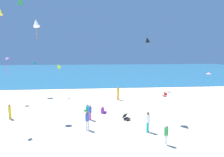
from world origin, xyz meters
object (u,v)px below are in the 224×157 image
at_px(person_2, 166,133).
at_px(kite_pink, 209,74).
at_px(beach_chair_far_right, 126,117).
at_px(kite_teal, 34,64).
at_px(kite_green, 21,1).
at_px(kite_yellow, 0,12).
at_px(kite_purple, 6,59).
at_px(person_6, 148,120).
at_px(person_7, 118,92).
at_px(beach_chair_far_left, 165,95).
at_px(person_1, 10,111).
at_px(kite_lime, 59,67).
at_px(person_0, 87,119).
at_px(kite_white, 36,23).
at_px(kite_black, 147,40).
at_px(person_5, 103,111).
at_px(person_8, 90,111).
at_px(person_3, 87,108).

bearing_deg(person_2, kite_pink, -163.49).
height_order(beach_chair_far_right, kite_teal, kite_teal).
bearing_deg(kite_pink, kite_green, 146.81).
bearing_deg(kite_yellow, kite_purple, -64.62).
distance_m(person_6, kite_teal, 28.28).
distance_m(person_6, person_7, 10.01).
xyz_separation_m(beach_chair_far_left, person_1, (-17.74, -7.41, 0.57)).
height_order(kite_yellow, kite_purple, kite_yellow).
distance_m(kite_yellow, kite_lime, 9.86).
bearing_deg(person_6, kite_pink, 53.12).
distance_m(person_0, kite_teal, 25.28).
height_order(kite_white, kite_black, kite_white).
distance_m(beach_chair_far_right, person_5, 2.89).
xyz_separation_m(beach_chair_far_right, kite_lime, (-7.74, 9.86, 3.85)).
distance_m(person_2, kite_white, 14.65).
relative_size(kite_yellow, kite_pink, 1.15).
xyz_separation_m(beach_chair_far_right, kite_white, (-8.18, 2.06, 8.61)).
bearing_deg(person_2, person_8, -66.91).
bearing_deg(beach_chair_far_left, kite_yellow, -34.61).
relative_size(beach_chair_far_right, kite_purple, 0.61).
distance_m(beach_chair_far_right, person_0, 4.03).
bearing_deg(kite_purple, person_5, 23.93).
bearing_deg(kite_black, kite_yellow, -167.23).
height_order(kite_purple, kite_pink, kite_purple).
relative_size(person_6, kite_green, 0.83).
height_order(beach_chair_far_right, person_7, person_7).
bearing_deg(person_0, person_2, -150.50).
bearing_deg(person_7, kite_pink, 45.65).
distance_m(beach_chair_far_left, person_1, 19.23).
height_order(person_7, kite_black, kite_black).
height_order(beach_chair_far_left, person_0, person_0).
height_order(person_3, person_8, person_8).
bearing_deg(person_1, kite_lime, -88.88).
relative_size(person_2, kite_lime, 0.80).
relative_size(person_8, kite_lime, 0.80).
relative_size(kite_green, kite_pink, 1.40).
relative_size(beach_chair_far_left, kite_purple, 0.58).
height_order(beach_chair_far_right, person_5, person_5).
distance_m(person_6, kite_white, 13.23).
relative_size(person_7, kite_purple, 1.25).
distance_m(person_8, kite_purple, 8.09).
xyz_separation_m(person_3, kite_lime, (-4.06, 6.88, 3.82)).
distance_m(person_1, person_2, 14.04).
relative_size(person_5, kite_purple, 0.55).
bearing_deg(person_1, person_7, -130.95).
bearing_deg(person_8, kite_black, 86.81).
distance_m(person_1, person_6, 12.64).
distance_m(beach_chair_far_right, person_7, 7.23).
distance_m(person_3, kite_white, 9.74).
bearing_deg(person_1, person_5, -154.20).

